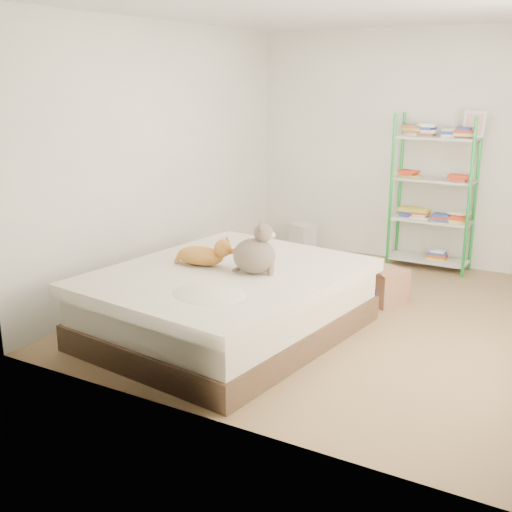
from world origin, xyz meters
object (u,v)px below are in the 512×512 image
Objects in this scene: white_bin at (303,237)px; orange_cat at (200,253)px; cardboard_box at (378,284)px; bed at (228,303)px; shelf_unit at (434,190)px; grey_cat at (254,248)px.

orange_cat is at bearing -82.63° from white_bin.
cardboard_box is 1.93m from white_bin.
bed is 4.77× the size of orange_cat.
orange_cat is 2.99m from shelf_unit.
cardboard_box reaches higher than white_bin.
white_bin is at bearing 91.40° from orange_cat.
grey_cat is at bearing -104.50° from shelf_unit.
shelf_unit is (0.70, 2.71, 0.13)m from grey_cat.
shelf_unit reaches higher than orange_cat.
orange_cat is at bearing -178.97° from bed.
shelf_unit reaches higher than cardboard_box.
orange_cat is 1.84m from cardboard_box.
orange_cat is 1.35× the size of white_bin.
cardboard_box is (0.81, 1.43, -0.11)m from bed.
grey_cat is (0.51, 0.02, 0.11)m from orange_cat.
orange_cat is at bearing -113.98° from shelf_unit.
grey_cat is 2.87m from white_bin.
bed is 1.64m from cardboard_box.
orange_cat is at bearing 68.35° from grey_cat.
orange_cat is 0.29× the size of shelf_unit.
white_bin is at bearing -5.69° from grey_cat.
cardboard_box is at bearing -42.05° from white_bin.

